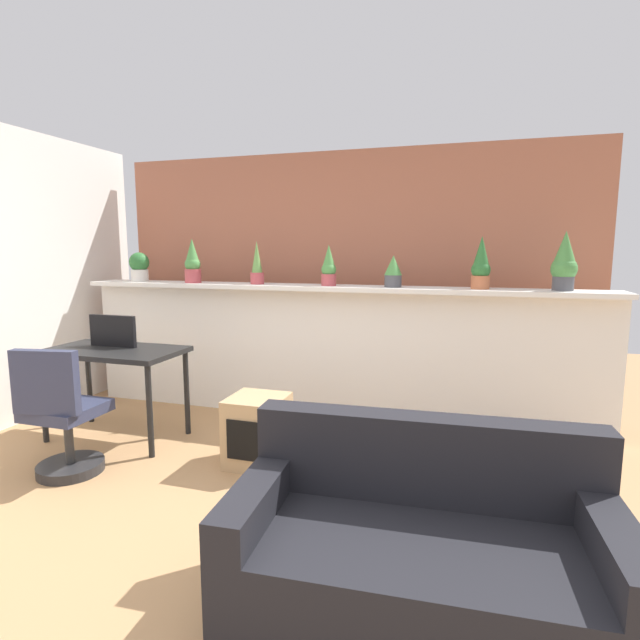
% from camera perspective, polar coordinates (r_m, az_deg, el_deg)
% --- Properties ---
extents(ground_plane, '(12.00, 12.00, 0.00)m').
position_cam_1_polar(ground_plane, '(3.00, -10.99, -23.08)').
color(ground_plane, tan).
extents(divider_wall, '(4.78, 0.16, 1.19)m').
position_cam_1_polar(divider_wall, '(4.53, 0.79, -3.98)').
color(divider_wall, white).
rests_on(divider_wall, ground).
extents(plant_shelf, '(4.78, 0.38, 0.04)m').
position_cam_1_polar(plant_shelf, '(4.40, 0.66, 3.76)').
color(plant_shelf, white).
rests_on(plant_shelf, divider_wall).
extents(brick_wall_behind, '(4.78, 0.10, 2.50)m').
position_cam_1_polar(brick_wall_behind, '(5.01, 2.74, 4.78)').
color(brick_wall_behind, '#AD664C').
rests_on(brick_wall_behind, ground).
extents(potted_plant_0, '(0.20, 0.20, 0.29)m').
position_cam_1_polar(potted_plant_0, '(5.29, -20.17, 5.86)').
color(potted_plant_0, silver).
rests_on(potted_plant_0, plant_shelf).
extents(potted_plant_1, '(0.15, 0.15, 0.42)m').
position_cam_1_polar(potted_plant_1, '(4.89, -14.53, 6.38)').
color(potted_plant_1, '#B7474C').
rests_on(potted_plant_1, plant_shelf).
extents(potted_plant_2, '(0.13, 0.13, 0.39)m').
position_cam_1_polar(potted_plant_2, '(4.59, -7.30, 6.31)').
color(potted_plant_2, '#B7474C').
rests_on(potted_plant_2, plant_shelf).
extents(potted_plant_3, '(0.13, 0.13, 0.36)m').
position_cam_1_polar(potted_plant_3, '(4.37, 1.02, 6.11)').
color(potted_plant_3, '#B7474C').
rests_on(potted_plant_3, plant_shelf).
extents(potted_plant_4, '(0.15, 0.15, 0.27)m').
position_cam_1_polar(potted_plant_4, '(4.25, 8.46, 5.62)').
color(potted_plant_4, '#4C4C51').
rests_on(potted_plant_4, plant_shelf).
extents(potted_plant_5, '(0.15, 0.15, 0.43)m').
position_cam_1_polar(potted_plant_5, '(4.22, 18.13, 6.04)').
color(potted_plant_5, '#C66B42').
rests_on(potted_plant_5, plant_shelf).
extents(potted_plant_6, '(0.20, 0.20, 0.46)m').
position_cam_1_polar(potted_plant_6, '(4.28, 26.42, 5.97)').
color(potted_plant_6, '#4C4C51').
rests_on(potted_plant_6, plant_shelf).
extents(desk, '(1.10, 0.60, 0.75)m').
position_cam_1_polar(desk, '(4.34, -22.70, -4.19)').
color(desk, black).
rests_on(desk, ground).
extents(tv_monitor, '(0.43, 0.04, 0.26)m').
position_cam_1_polar(tv_monitor, '(4.40, -22.84, -1.17)').
color(tv_monitor, black).
rests_on(tv_monitor, desk).
extents(office_chair, '(0.48, 0.48, 0.91)m').
position_cam_1_polar(office_chair, '(3.84, -27.67, -10.35)').
color(office_chair, '#262628').
rests_on(office_chair, ground).
extents(side_cube_shelf, '(0.40, 0.41, 0.50)m').
position_cam_1_polar(side_cube_shelf, '(3.67, -7.26, -12.60)').
color(side_cube_shelf, tan).
rests_on(side_cube_shelf, ground).
extents(couch, '(1.60, 0.85, 0.80)m').
position_cam_1_polar(couch, '(2.32, 11.50, -25.09)').
color(couch, black).
rests_on(couch, ground).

